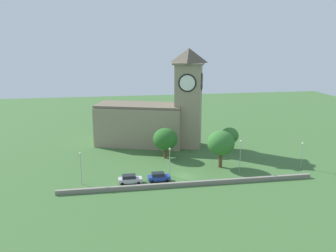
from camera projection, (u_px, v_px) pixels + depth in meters
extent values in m
plane|color=#3D6633|center=(172.00, 155.00, 90.66)|extent=(200.00, 200.00, 0.00)
cube|color=gray|center=(140.00, 125.00, 98.69)|extent=(25.41, 17.25, 10.61)
cube|color=#675C4A|center=(140.00, 105.00, 97.36)|extent=(25.14, 16.46, 0.70)
cube|color=gray|center=(188.00, 106.00, 95.33)|extent=(8.46, 8.46, 22.11)
cube|color=#736753|center=(189.00, 63.00, 92.67)|extent=(9.81, 9.81, 0.50)
pyramid|color=brown|center=(189.00, 55.00, 92.18)|extent=(8.88, 8.88, 3.67)
cylinder|color=white|center=(187.00, 83.00, 90.50)|extent=(4.09, 1.47, 4.27)
torus|color=black|center=(187.00, 83.00, 90.50)|extent=(4.54, 1.85, 4.66)
cylinder|color=white|center=(202.00, 82.00, 93.26)|extent=(1.47, 4.09, 4.27)
torus|color=black|center=(202.00, 82.00, 93.26)|extent=(1.85, 4.54, 4.66)
cube|color=gray|center=(190.00, 184.00, 71.17)|extent=(51.74, 0.70, 0.87)
cube|color=silver|center=(130.00, 180.00, 72.20)|extent=(4.78, 1.93, 0.84)
cube|color=#1E232B|center=(129.00, 177.00, 71.98)|extent=(2.68, 1.67, 0.67)
cylinder|color=black|center=(138.00, 180.00, 73.43)|extent=(0.68, 0.34, 0.68)
cylinder|color=black|center=(139.00, 183.00, 71.64)|extent=(0.68, 0.34, 0.68)
cylinder|color=black|center=(122.00, 181.00, 72.95)|extent=(0.68, 0.34, 0.68)
cylinder|color=black|center=(122.00, 184.00, 71.16)|extent=(0.68, 0.34, 0.68)
cube|color=#233D9E|center=(159.00, 178.00, 73.30)|extent=(4.56, 1.92, 0.87)
cube|color=#1E232B|center=(158.00, 174.00, 73.08)|extent=(2.56, 1.66, 0.69)
cylinder|color=black|center=(166.00, 178.00, 74.55)|extent=(0.70, 0.34, 0.69)
cylinder|color=black|center=(167.00, 181.00, 72.81)|extent=(0.70, 0.34, 0.69)
cylinder|color=black|center=(151.00, 179.00, 74.00)|extent=(0.70, 0.34, 0.69)
cylinder|color=black|center=(152.00, 182.00, 72.25)|extent=(0.70, 0.34, 0.69)
cylinder|color=#9EA0A5|center=(81.00, 169.00, 71.24)|extent=(0.14, 0.14, 6.33)
sphere|color=#F4EFCC|center=(80.00, 153.00, 70.44)|extent=(0.44, 0.44, 0.44)
cylinder|color=#9EA0A5|center=(170.00, 163.00, 75.39)|extent=(0.14, 0.14, 5.92)
sphere|color=#F4EFCC|center=(170.00, 149.00, 74.64)|extent=(0.44, 0.44, 0.44)
cylinder|color=#9EA0A5|center=(240.00, 158.00, 77.48)|extent=(0.14, 0.14, 6.94)
sphere|color=#F4EFCC|center=(241.00, 141.00, 76.62)|extent=(0.44, 0.44, 0.44)
cylinder|color=#9EA0A5|center=(302.00, 156.00, 80.43)|extent=(0.14, 0.14, 5.60)
sphere|color=#F4EFCC|center=(303.00, 143.00, 79.72)|extent=(0.44, 0.44, 0.44)
cylinder|color=brown|center=(220.00, 160.00, 81.36)|extent=(0.86, 0.86, 3.44)
ellipsoid|color=#33702D|center=(221.00, 143.00, 80.41)|extent=(6.17, 6.17, 5.55)
cylinder|color=brown|center=(165.00, 153.00, 87.73)|extent=(0.84, 0.84, 2.62)
ellipsoid|color=#286023|center=(165.00, 139.00, 86.90)|extent=(5.97, 5.97, 5.37)
cylinder|color=brown|center=(229.00, 146.00, 94.68)|extent=(0.66, 0.66, 2.03)
ellipsoid|color=#33702D|center=(230.00, 136.00, 94.03)|extent=(4.72, 4.72, 4.25)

